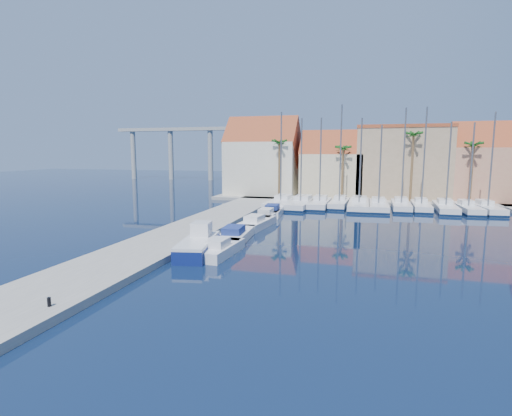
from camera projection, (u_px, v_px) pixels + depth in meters
The scene contains 30 objects.
ground at pixel (227, 289), 23.26m from camera, with size 260.00×260.00×0.00m, color black.
quay_west at pixel (186, 232), 38.48m from camera, with size 6.00×77.00×0.50m, color gray.
shore_north at pixel (381, 198), 66.36m from camera, with size 54.00×16.00×0.50m, color gray.
bollard at pixel (49, 302), 19.40m from camera, with size 0.18×0.18×0.46m, color black.
fishing_boat at pixel (198, 244), 31.31m from camera, with size 3.32×6.92×2.32m.
motorboat_west_0 at pixel (221, 249), 30.82m from camera, with size 2.11×5.77×1.40m.
motorboat_west_1 at pixel (235, 235), 35.96m from camera, with size 2.84×7.33×1.40m.
motorboat_west_2 at pixel (256, 223), 42.01m from camera, with size 2.83×6.99×1.40m.
motorboat_west_3 at pixel (267, 215), 46.85m from camera, with size 2.02×6.27×1.40m.
motorboat_west_4 at pixel (273, 211), 50.44m from camera, with size 2.78×7.10×1.40m.
sailboat_0 at pixel (282, 202), 58.25m from camera, with size 3.42×11.03×13.43m.
sailboat_1 at pixel (302, 203), 57.36m from camera, with size 3.71×11.67×12.49m.
sailboat_2 at pixel (320, 203), 57.06m from camera, with size 2.65×9.65×12.54m.
sailboat_3 at pixel (339, 203), 57.31m from camera, with size 2.73×8.80×14.36m.
sailboat_4 at pixel (359, 205), 55.84m from camera, with size 2.88×10.87×12.41m.
sailboat_5 at pixel (378, 206), 54.73m from camera, with size 2.62×9.79×11.43m.
sailboat_6 at pixel (401, 205), 55.01m from camera, with size 2.56×9.14×13.69m.
sailboat_7 at pixel (421, 206), 54.24m from camera, with size 2.51×8.57×13.72m.
sailboat_8 at pixel (445, 207), 53.04m from camera, with size 2.90×9.58×11.71m.
sailboat_9 at pixel (467, 208), 52.16m from camera, with size 2.63×8.46×11.58m.
sailboat_10 at pixel (486, 208), 52.09m from camera, with size 2.95×8.77×12.88m.
building_0 at pixel (263, 160), 69.81m from camera, with size 12.30×9.00×13.50m.
building_1 at pixel (332, 167), 66.81m from camera, with size 10.30×8.00×11.00m.
building_2 at pixel (402, 162), 64.71m from camera, with size 14.20×10.20×11.50m.
building_3 at pixel (486, 165), 60.64m from camera, with size 10.30×8.00×12.00m.
palm_0 at pixel (279, 144), 63.62m from camera, with size 2.60×2.60×10.15m.
palm_1 at pixel (343, 150), 61.11m from camera, with size 2.60×2.60×9.15m.
palm_2 at pixel (414, 137), 58.19m from camera, with size 2.60×2.60×11.15m.
palm_3 at pixel (473, 147), 56.27m from camera, with size 2.60×2.60×9.65m.
viaduct at pixel (193, 143), 110.37m from camera, with size 48.00×2.20×14.45m.
Camera 1 is at (7.63, -21.08, 8.01)m, focal length 28.00 mm.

